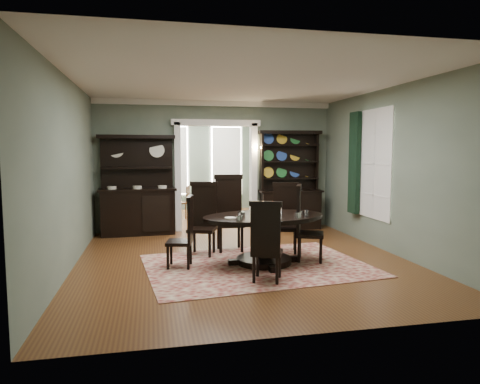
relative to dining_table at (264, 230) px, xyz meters
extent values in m
cube|color=brown|center=(-0.29, 0.27, -0.57)|extent=(5.50, 6.00, 0.01)
cube|color=silver|center=(-0.29, 0.27, 2.44)|extent=(5.50, 6.00, 0.01)
cube|color=slate|center=(-3.04, 0.27, 0.94)|extent=(0.01, 6.00, 3.00)
cube|color=slate|center=(2.46, 0.27, 0.94)|extent=(0.01, 6.00, 3.00)
cube|color=slate|center=(-0.29, -2.73, 0.94)|extent=(5.50, 0.01, 3.00)
cube|color=slate|center=(-2.12, 3.27, 0.94)|extent=(1.85, 0.01, 3.00)
cube|color=slate|center=(1.53, 3.27, 0.94)|extent=(1.85, 0.01, 3.00)
cube|color=slate|center=(-0.29, 3.27, 2.19)|extent=(1.80, 0.01, 0.50)
cube|color=white|center=(-0.29, 3.22, 2.38)|extent=(5.50, 0.10, 0.12)
cube|color=brown|center=(-0.29, 5.02, -0.57)|extent=(3.50, 3.50, 0.01)
cube|color=silver|center=(-0.29, 5.02, 2.44)|extent=(3.50, 3.50, 0.01)
cube|color=slate|center=(-2.04, 5.02, 0.94)|extent=(0.01, 3.50, 3.00)
cube|color=slate|center=(1.46, 5.02, 0.94)|extent=(0.01, 3.50, 3.00)
cube|color=slate|center=(-0.29, 6.77, 0.94)|extent=(3.50, 0.01, 3.00)
cube|color=white|center=(-1.14, 6.72, 0.99)|extent=(1.05, 0.06, 2.20)
cube|color=white|center=(0.56, 6.72, 0.99)|extent=(1.05, 0.06, 2.20)
cube|color=white|center=(-1.19, 3.27, 0.69)|extent=(0.14, 0.25, 2.50)
cube|color=white|center=(0.61, 3.27, 0.69)|extent=(0.14, 0.25, 2.50)
cube|color=white|center=(-0.29, 3.27, 1.94)|extent=(2.08, 0.25, 0.14)
cube|color=white|center=(2.45, 0.87, 1.04)|extent=(0.02, 1.10, 2.00)
cube|color=white|center=(2.43, 0.87, 1.04)|extent=(0.01, 1.22, 2.12)
cube|color=black|center=(2.36, 1.55, 1.04)|extent=(0.10, 0.35, 2.10)
cube|color=#B27C2F|center=(0.66, 3.19, 1.29)|extent=(0.08, 0.05, 0.18)
sphere|color=#FFD88C|center=(0.56, 3.04, 1.37)|extent=(0.07, 0.07, 0.07)
sphere|color=#FFD88C|center=(0.76, 3.04, 1.37)|extent=(0.07, 0.07, 0.07)
cube|color=maroon|center=(-0.15, -0.10, -0.56)|extent=(3.74, 2.90, 0.01)
ellipsoid|color=black|center=(0.00, 0.00, 0.22)|extent=(2.23, 1.60, 0.05)
cylinder|color=black|center=(0.00, 0.00, 0.18)|extent=(2.17, 2.17, 0.03)
cylinder|color=black|center=(0.00, 0.00, -0.15)|extent=(0.26, 0.26, 0.71)
cylinder|color=black|center=(0.00, 0.00, -0.51)|extent=(0.91, 0.91, 0.11)
cylinder|color=silver|center=(0.03, -0.08, 0.27)|extent=(0.28, 0.28, 0.05)
cube|color=black|center=(-0.93, 0.79, -0.10)|extent=(0.58, 0.57, 0.06)
cube|color=black|center=(-0.87, 0.97, 0.30)|extent=(0.45, 0.20, 0.78)
cube|color=black|center=(-0.87, 0.97, 0.70)|extent=(0.50, 0.24, 0.08)
cylinder|color=black|center=(-1.17, 0.68, -0.33)|extent=(0.05, 0.05, 0.46)
cylinder|color=black|center=(-0.83, 0.56, -0.33)|extent=(0.05, 0.05, 0.46)
cylinder|color=black|center=(-1.04, 1.02, -0.33)|extent=(0.05, 0.05, 0.46)
cylinder|color=black|center=(-0.70, 0.89, -0.33)|extent=(0.05, 0.05, 0.46)
cube|color=black|center=(-0.38, 1.02, -0.06)|extent=(0.52, 0.50, 0.07)
cube|color=black|center=(-0.37, 1.24, 0.37)|extent=(0.50, 0.08, 0.85)
cube|color=black|center=(-0.37, 1.24, 0.81)|extent=(0.55, 0.10, 0.09)
cylinder|color=black|center=(-0.59, 0.84, -0.31)|extent=(0.05, 0.05, 0.50)
cylinder|color=black|center=(-0.20, 0.82, -0.31)|extent=(0.05, 0.05, 0.50)
cylinder|color=black|center=(-0.57, 1.23, -0.31)|extent=(0.05, 0.05, 0.50)
cylinder|color=black|center=(-0.17, 1.21, -0.31)|extent=(0.05, 0.05, 0.50)
cube|color=black|center=(0.58, 0.68, -0.11)|extent=(0.56, 0.54, 0.06)
cube|color=black|center=(0.64, 0.86, 0.28)|extent=(0.44, 0.18, 0.76)
cube|color=black|center=(0.64, 0.86, 0.67)|extent=(0.49, 0.21, 0.08)
cylinder|color=black|center=(0.36, 0.56, -0.34)|extent=(0.05, 0.05, 0.45)
cylinder|color=black|center=(0.70, 0.46, -0.34)|extent=(0.05, 0.05, 0.45)
cylinder|color=black|center=(0.47, 0.90, -0.34)|extent=(0.05, 0.05, 0.45)
cylinder|color=black|center=(0.80, 0.79, -0.34)|extent=(0.05, 0.05, 0.45)
cube|color=black|center=(-1.38, 0.06, -0.16)|extent=(0.46, 0.48, 0.05)
cube|color=black|center=(-1.21, 0.02, 0.20)|extent=(0.13, 0.41, 0.69)
cube|color=black|center=(-1.21, 0.02, 0.55)|extent=(0.15, 0.44, 0.07)
cylinder|color=black|center=(-1.50, 0.25, -0.36)|extent=(0.04, 0.04, 0.41)
cylinder|color=black|center=(-1.57, -0.06, -0.36)|extent=(0.04, 0.04, 0.41)
cylinder|color=black|center=(-1.19, 0.18, -0.36)|extent=(0.04, 0.04, 0.41)
cylinder|color=black|center=(-1.26, -0.13, -0.36)|extent=(0.04, 0.04, 0.41)
cube|color=black|center=(0.81, 0.01, -0.11)|extent=(0.58, 0.59, 0.06)
cube|color=black|center=(0.62, 0.09, 0.29)|extent=(0.22, 0.44, 0.77)
cube|color=black|center=(0.62, 0.09, 0.69)|extent=(0.25, 0.49, 0.08)
cylinder|color=black|center=(0.90, -0.22, -0.33)|extent=(0.05, 0.05, 0.46)
cylinder|color=black|center=(1.04, 0.11, -0.33)|extent=(0.05, 0.05, 0.46)
cylinder|color=black|center=(0.57, -0.09, -0.33)|extent=(0.05, 0.05, 0.46)
cylinder|color=black|center=(0.71, 0.24, -0.33)|extent=(0.05, 0.05, 0.46)
cube|color=black|center=(-0.20, -0.91, -0.15)|extent=(0.54, 0.53, 0.05)
cube|color=black|center=(-0.27, -1.08, 0.21)|extent=(0.40, 0.20, 0.70)
cube|color=black|center=(-0.27, -1.08, 0.57)|extent=(0.44, 0.24, 0.07)
cylinder|color=black|center=(0.01, -0.83, -0.36)|extent=(0.05, 0.05, 0.41)
cylinder|color=black|center=(-0.29, -0.70, -0.36)|extent=(0.05, 0.05, 0.41)
cylinder|color=black|center=(-0.12, -1.13, -0.36)|extent=(0.05, 0.05, 0.41)
cylinder|color=black|center=(-0.41, -1.00, -0.36)|extent=(0.05, 0.05, 0.41)
cube|color=black|center=(-2.10, 2.98, -0.07)|extent=(1.60, 0.62, 0.98)
cube|color=black|center=(-2.10, 2.98, 0.44)|extent=(1.70, 0.68, 0.05)
cube|color=black|center=(-2.10, 3.19, 1.03)|extent=(1.57, 0.16, 1.16)
cube|color=black|center=(-2.10, 3.09, 0.91)|extent=(1.53, 0.36, 0.04)
cube|color=black|center=(-2.10, 3.07, 1.60)|extent=(1.69, 0.43, 0.08)
cube|color=black|center=(1.44, 2.97, -0.12)|extent=(1.42, 0.59, 0.89)
cube|color=black|center=(1.44, 2.97, 0.34)|extent=(1.52, 0.65, 0.04)
cube|color=black|center=(1.44, 3.17, 1.03)|extent=(1.39, 0.15, 1.35)
cube|color=black|center=(0.76, 3.07, 1.03)|extent=(0.07, 0.26, 1.39)
cube|color=black|center=(2.12, 3.07, 1.03)|extent=(0.07, 0.26, 1.39)
cube|color=black|center=(1.44, 3.05, 1.72)|extent=(1.51, 0.42, 0.08)
cube|color=black|center=(1.44, 3.07, 0.63)|extent=(1.41, 0.35, 0.03)
cube|color=black|center=(1.44, 3.07, 1.03)|extent=(1.41, 0.35, 0.03)
cube|color=black|center=(1.44, 3.07, 1.43)|extent=(1.41, 0.35, 0.03)
cylinder|color=#513217|center=(-0.15, 4.81, 0.17)|extent=(0.82, 0.82, 0.04)
cylinder|color=#513217|center=(-0.15, 4.81, -0.19)|extent=(0.10, 0.10, 0.71)
cylinder|color=#513217|center=(-0.15, 4.81, -0.53)|extent=(0.45, 0.45, 0.06)
cylinder|color=#513217|center=(-0.97, 5.09, -0.14)|extent=(0.37, 0.37, 0.04)
cube|color=#513217|center=(-0.81, 5.03, 0.09)|extent=(0.14, 0.33, 0.47)
cylinder|color=#513217|center=(-1.04, 5.26, -0.35)|extent=(0.03, 0.03, 0.42)
cylinder|color=#513217|center=(-1.13, 5.01, -0.35)|extent=(0.03, 0.03, 0.42)
cylinder|color=#513217|center=(-0.80, 5.17, -0.35)|extent=(0.03, 0.03, 0.42)
cylinder|color=#513217|center=(-0.89, 4.92, -0.35)|extent=(0.03, 0.03, 0.42)
cylinder|color=#513217|center=(0.09, 5.06, -0.15)|extent=(0.37, 0.37, 0.04)
cube|color=#513217|center=(-0.08, 5.07, 0.09)|extent=(0.03, 0.33, 0.46)
cylinder|color=#513217|center=(0.22, 4.93, -0.35)|extent=(0.03, 0.03, 0.42)
cylinder|color=#513217|center=(0.22, 5.19, -0.35)|extent=(0.03, 0.03, 0.42)
cylinder|color=#513217|center=(-0.04, 4.94, -0.35)|extent=(0.03, 0.03, 0.42)
cylinder|color=#513217|center=(-0.04, 5.20, -0.35)|extent=(0.03, 0.03, 0.42)
camera|label=1|loc=(-1.80, -6.68, 1.30)|focal=32.00mm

